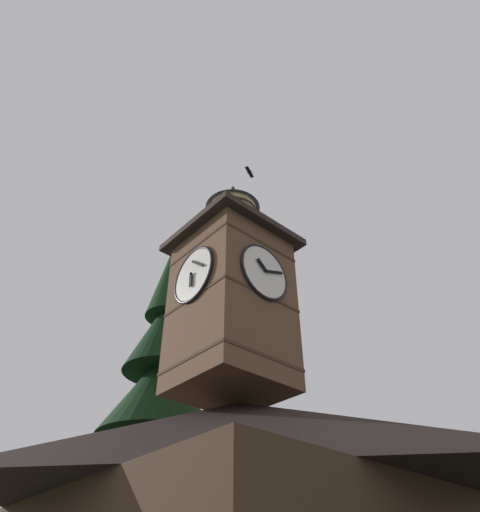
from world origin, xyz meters
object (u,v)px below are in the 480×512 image
object	(u,v)px
pine_tree_behind	(155,452)
moon	(145,508)
clock_tower	(232,291)
flying_bird_high	(249,172)

from	to	relation	value
pine_tree_behind	moon	size ratio (longest dim) A/B	7.12
pine_tree_behind	moon	world-z (taller)	pine_tree_behind
clock_tower	pine_tree_behind	world-z (taller)	pine_tree_behind
clock_tower	flying_bird_high	distance (m)	7.34
pine_tree_behind	clock_tower	bearing A→B (deg)	79.78
clock_tower	moon	xyz separation A→B (m)	(-17.09, -32.66, -1.16)
pine_tree_behind	flying_bird_high	distance (m)	12.46
clock_tower	flying_bird_high	bearing A→B (deg)	-165.08
clock_tower	flying_bird_high	world-z (taller)	flying_bird_high
pine_tree_behind	moon	distance (m)	31.64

